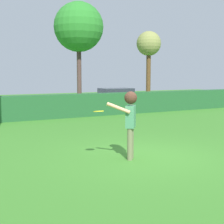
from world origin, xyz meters
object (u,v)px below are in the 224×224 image
(frisbee, at_px, (99,111))
(birch_tree, at_px, (79,27))
(parked_car_white, at_px, (116,96))
(maple_tree, at_px, (149,46))
(person, at_px, (130,116))

(frisbee, relative_size, birch_tree, 0.04)
(frisbee, bearing_deg, parked_car_white, 58.68)
(frisbee, xyz_separation_m, birch_tree, (6.72, 16.73, 4.52))
(parked_car_white, xyz_separation_m, birch_tree, (-1.11, 3.87, 5.12))
(parked_car_white, height_order, maple_tree, maple_tree)
(maple_tree, relative_size, birch_tree, 0.71)
(person, bearing_deg, maple_tree, 53.38)
(parked_car_white, height_order, birch_tree, birch_tree)
(parked_car_white, relative_size, maple_tree, 0.79)
(parked_car_white, bearing_deg, frisbee, -121.32)
(parked_car_white, distance_m, birch_tree, 6.51)
(frisbee, relative_size, parked_car_white, 0.06)
(person, relative_size, maple_tree, 0.32)
(person, bearing_deg, parked_car_white, 61.80)
(frisbee, distance_m, parked_car_white, 15.07)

